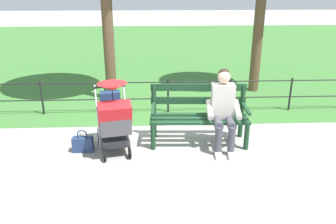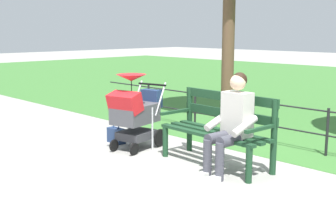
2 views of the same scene
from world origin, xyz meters
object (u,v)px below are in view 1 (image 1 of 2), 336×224
(park_bench, at_px, (199,112))
(stroller, at_px, (114,117))
(person_on_bench, at_px, (223,108))
(handbag, at_px, (83,144))

(park_bench, bearing_deg, stroller, 13.68)
(park_bench, height_order, person_on_bench, person_on_bench)
(person_on_bench, xyz_separation_m, handbag, (2.24, 0.08, -0.55))
(park_bench, height_order, handbag, park_bench)
(stroller, height_order, handbag, stroller)
(park_bench, relative_size, person_on_bench, 1.27)
(person_on_bench, height_order, stroller, person_on_bench)
(park_bench, distance_m, person_on_bench, 0.45)
(park_bench, height_order, stroller, stroller)
(person_on_bench, relative_size, stroller, 1.11)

